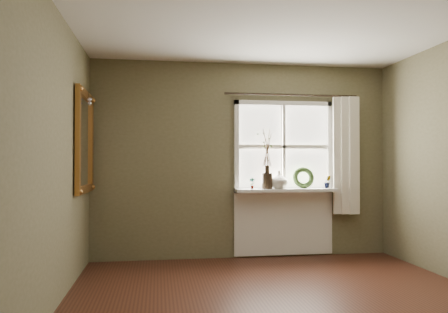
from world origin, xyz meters
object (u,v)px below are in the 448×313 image
object	(u,v)px
dark_jug	(267,181)
cream_vase	(279,180)
wreath	(303,180)
gilt_mirror	(85,142)

from	to	relation	value
dark_jug	cream_vase	xyz separation A→B (m)	(0.16, 0.00, 0.01)
cream_vase	wreath	xyz separation A→B (m)	(0.35, 0.04, -0.01)
wreath	cream_vase	bearing A→B (deg)	-169.13
dark_jug	cream_vase	distance (m)	0.16
wreath	gilt_mirror	bearing A→B (deg)	-165.56
cream_vase	dark_jug	bearing A→B (deg)	180.00
dark_jug	wreath	xyz separation A→B (m)	(0.51, 0.04, 0.01)
dark_jug	gilt_mirror	xyz separation A→B (m)	(-2.26, -0.45, 0.48)
dark_jug	gilt_mirror	size ratio (longest dim) A/B	0.18
cream_vase	gilt_mirror	size ratio (longest dim) A/B	0.20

